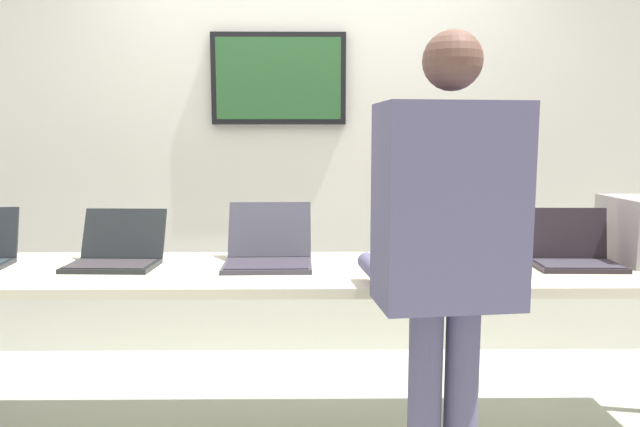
# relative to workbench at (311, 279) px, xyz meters

# --- Properties ---
(back_wall) EXTENTS (8.00, 0.11, 2.56)m
(back_wall) POSITION_rel_workbench_xyz_m (-0.00, 1.13, 0.56)
(back_wall) COLOR silver
(back_wall) RESTS_ON ground
(workbench) EXTENTS (3.48, 0.70, 0.78)m
(workbench) POSITION_rel_workbench_xyz_m (0.00, 0.00, 0.00)
(workbench) COLOR beige
(workbench) RESTS_ON ground
(laptop_station_1) EXTENTS (0.38, 0.34, 0.23)m
(laptop_station_1) POSITION_rel_workbench_xyz_m (-0.85, 0.06, 0.10)
(laptop_station_1) COLOR black
(laptop_station_1) RESTS_ON workbench
(laptop_station_2) EXTENTS (0.38, 0.40, 0.26)m
(laptop_station_2) POSITION_rel_workbench_xyz_m (-0.19, 0.08, 0.11)
(laptop_station_2) COLOR #33333D
(laptop_station_2) RESTS_ON workbench
(laptop_station_3) EXTENTS (0.38, 0.33, 0.26)m
(laptop_station_3) POSITION_rel_workbench_xyz_m (0.48, 0.06, 0.11)
(laptop_station_3) COLOR #393939
(laptop_station_3) RESTS_ON workbench
(laptop_station_4) EXTENTS (0.36, 0.28, 0.24)m
(laptop_station_4) POSITION_rel_workbench_xyz_m (1.14, 0.04, 0.10)
(laptop_station_4) COLOR black
(laptop_station_4) RESTS_ON workbench
(person) EXTENTS (0.49, 0.63, 1.66)m
(person) POSITION_rel_workbench_xyz_m (0.43, -0.62, 0.27)
(person) COLOR #545071
(person) RESTS_ON ground
(paper_sheet) EXTENTS (0.28, 0.34, 0.00)m
(paper_sheet) POSITION_rel_workbench_xyz_m (0.79, -0.17, 0.05)
(paper_sheet) COLOR white
(paper_sheet) RESTS_ON workbench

